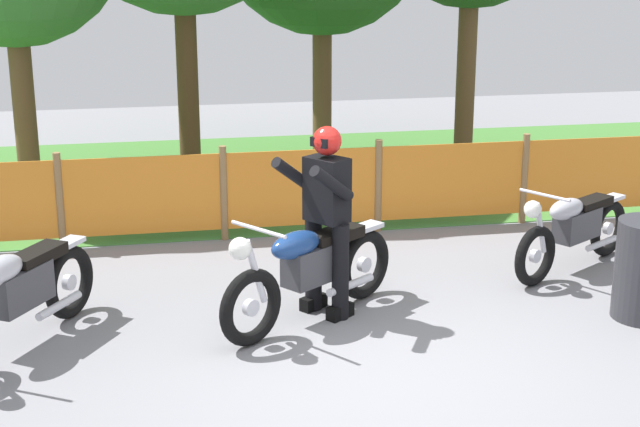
{
  "coord_description": "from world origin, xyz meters",
  "views": [
    {
      "loc": [
        -1.71,
        -6.66,
        3.29
      ],
      "look_at": [
        -0.21,
        1.29,
        0.9
      ],
      "focal_mm": 54.35,
      "sensor_mm": 36.0,
      "label": 1
    }
  ],
  "objects_px": {
    "motorcycle_lead": "(574,229)",
    "rider_trailing": "(326,215)",
    "motorcycle_trailing": "(310,269)",
    "motorcycle_third": "(15,294)"
  },
  "relations": [
    {
      "from": "motorcycle_lead",
      "to": "motorcycle_trailing",
      "type": "bearing_deg",
      "value": -16.58
    },
    {
      "from": "motorcycle_trailing",
      "to": "motorcycle_lead",
      "type": "bearing_deg",
      "value": 159.23
    },
    {
      "from": "motorcycle_lead",
      "to": "motorcycle_trailing",
      "type": "relative_size",
      "value": 0.95
    },
    {
      "from": "motorcycle_lead",
      "to": "motorcycle_third",
      "type": "bearing_deg",
      "value": -22.19
    },
    {
      "from": "motorcycle_trailing",
      "to": "motorcycle_third",
      "type": "height_order",
      "value": "motorcycle_trailing"
    },
    {
      "from": "motorcycle_third",
      "to": "motorcycle_lead",
      "type": "bearing_deg",
      "value": 131.75
    },
    {
      "from": "motorcycle_lead",
      "to": "rider_trailing",
      "type": "xyz_separation_m",
      "value": [
        -2.63,
        -0.67,
        0.48
      ]
    },
    {
      "from": "motorcycle_lead",
      "to": "motorcycle_third",
      "type": "relative_size",
      "value": 0.91
    },
    {
      "from": "motorcycle_trailing",
      "to": "motorcycle_third",
      "type": "distance_m",
      "value": 2.43
    },
    {
      "from": "rider_trailing",
      "to": "motorcycle_lead",
      "type": "bearing_deg",
      "value": 157.68
    }
  ]
}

